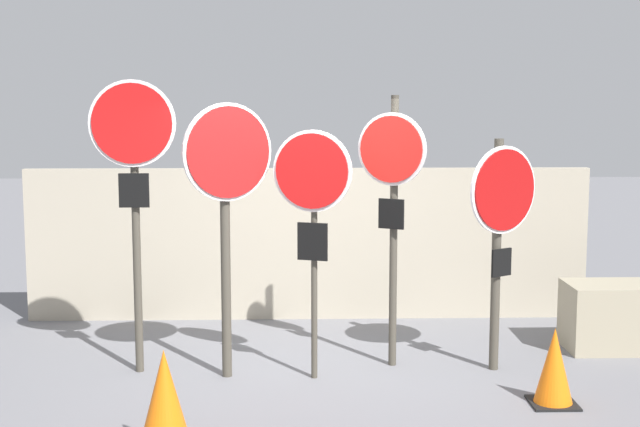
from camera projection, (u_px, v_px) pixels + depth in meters
name	position (u px, v px, depth m)	size (l,w,h in m)	color
ground_plane	(312.00, 376.00, 8.08)	(40.00, 40.00, 0.00)	slate
fence_back	(309.00, 244.00, 10.09)	(6.34, 0.12, 1.72)	#A89E89
stop_sign_0	(134.00, 164.00, 7.92)	(0.77, 0.13, 2.67)	#474238
stop_sign_1	(227.00, 187.00, 7.81)	(0.75, 0.47, 2.47)	#474238
stop_sign_2	(313.00, 195.00, 7.77)	(0.69, 0.26, 2.23)	#474238
stop_sign_3	(392.00, 185.00, 8.16)	(0.60, 0.35, 2.53)	#474238
stop_sign_4	(501.00, 215.00, 8.06)	(0.68, 0.45, 2.14)	#474238
traffic_cone_0	(165.00, 404.00, 6.24)	(0.48, 0.48, 0.77)	black
traffic_cone_1	(554.00, 367.00, 7.30)	(0.38, 0.38, 0.64)	black
storage_crate	(624.00, 316.00, 8.90)	(1.16, 0.63, 0.67)	#9E937A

